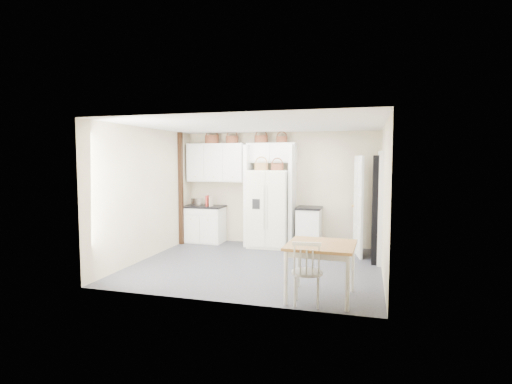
% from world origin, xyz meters
% --- Properties ---
extents(floor, '(4.50, 4.50, 0.00)m').
position_xyz_m(floor, '(0.00, 0.00, 0.00)').
color(floor, '#2A292C').
rests_on(floor, ground).
extents(ceiling, '(4.50, 4.50, 0.00)m').
position_xyz_m(ceiling, '(0.00, 0.00, 2.60)').
color(ceiling, white).
rests_on(ceiling, wall_back).
extents(wall_back, '(4.50, 0.00, 4.50)m').
position_xyz_m(wall_back, '(0.00, 2.00, 1.30)').
color(wall_back, '#BAA58C').
rests_on(wall_back, floor).
extents(wall_left, '(0.00, 4.00, 4.00)m').
position_xyz_m(wall_left, '(-2.25, 0.00, 1.30)').
color(wall_left, '#BAA58C').
rests_on(wall_left, floor).
extents(wall_right, '(0.00, 4.00, 4.00)m').
position_xyz_m(wall_right, '(2.25, 0.00, 1.30)').
color(wall_right, '#BAA58C').
rests_on(wall_right, floor).
extents(refrigerator, '(0.90, 0.72, 1.74)m').
position_xyz_m(refrigerator, '(-0.15, 1.63, 0.87)').
color(refrigerator, white).
rests_on(refrigerator, floor).
extents(base_cab_left, '(0.90, 0.57, 0.84)m').
position_xyz_m(base_cab_left, '(-1.76, 1.70, 0.42)').
color(base_cab_left, white).
rests_on(base_cab_left, floor).
extents(base_cab_right, '(0.50, 0.60, 0.89)m').
position_xyz_m(base_cab_right, '(0.74, 1.70, 0.44)').
color(base_cab_right, white).
rests_on(base_cab_right, floor).
extents(dining_table, '(0.98, 0.98, 0.78)m').
position_xyz_m(dining_table, '(1.36, -1.45, 0.39)').
color(dining_table, brown).
rests_on(dining_table, floor).
extents(windsor_chair, '(0.46, 0.43, 0.87)m').
position_xyz_m(windsor_chair, '(1.21, -1.75, 0.44)').
color(windsor_chair, white).
rests_on(windsor_chair, floor).
extents(counter_left, '(0.94, 0.61, 0.04)m').
position_xyz_m(counter_left, '(-1.76, 1.70, 0.86)').
color(counter_left, black).
rests_on(counter_left, base_cab_left).
extents(counter_right, '(0.54, 0.64, 0.04)m').
position_xyz_m(counter_right, '(0.74, 1.70, 0.91)').
color(counter_right, black).
rests_on(counter_right, base_cab_right).
extents(toaster, '(0.27, 0.18, 0.18)m').
position_xyz_m(toaster, '(-1.94, 1.68, 0.96)').
color(toaster, silver).
rests_on(toaster, counter_left).
extents(cookbook_red, '(0.06, 0.17, 0.25)m').
position_xyz_m(cookbook_red, '(-1.65, 1.62, 1.00)').
color(cookbook_red, '#AE2D25').
rests_on(cookbook_red, counter_left).
extents(cookbook_cream, '(0.05, 0.15, 0.22)m').
position_xyz_m(cookbook_cream, '(-1.56, 1.62, 0.98)').
color(cookbook_cream, beige).
rests_on(cookbook_cream, counter_left).
extents(basket_upper_b, '(0.33, 0.33, 0.19)m').
position_xyz_m(basket_upper_b, '(-1.61, 1.83, 2.45)').
color(basket_upper_b, brown).
rests_on(basket_upper_b, upper_cabinet).
extents(basket_upper_c, '(0.29, 0.29, 0.17)m').
position_xyz_m(basket_upper_c, '(-1.10, 1.83, 2.43)').
color(basket_upper_c, brown).
rests_on(basket_upper_c, upper_cabinet).
extents(basket_bridge_a, '(0.30, 0.30, 0.17)m').
position_xyz_m(basket_bridge_a, '(-0.40, 1.83, 2.44)').
color(basket_bridge_a, brown).
rests_on(basket_bridge_a, bridge_cabinet).
extents(basket_bridge_b, '(0.25, 0.25, 0.14)m').
position_xyz_m(basket_bridge_b, '(0.08, 1.83, 2.42)').
color(basket_bridge_b, brown).
rests_on(basket_bridge_b, bridge_cabinet).
extents(basket_fridge_a, '(0.31, 0.31, 0.16)m').
position_xyz_m(basket_fridge_a, '(-0.32, 1.53, 1.82)').
color(basket_fridge_a, brown).
rests_on(basket_fridge_a, refrigerator).
extents(basket_fridge_b, '(0.28, 0.28, 0.15)m').
position_xyz_m(basket_fridge_b, '(0.05, 1.53, 1.81)').
color(basket_fridge_b, brown).
rests_on(basket_fridge_b, refrigerator).
extents(upper_cabinet, '(1.40, 0.34, 0.90)m').
position_xyz_m(upper_cabinet, '(-1.50, 1.83, 1.90)').
color(upper_cabinet, white).
rests_on(upper_cabinet, wall_back).
extents(bridge_cabinet, '(1.12, 0.34, 0.45)m').
position_xyz_m(bridge_cabinet, '(-0.15, 1.83, 2.12)').
color(bridge_cabinet, white).
rests_on(bridge_cabinet, wall_back).
extents(fridge_panel_left, '(0.08, 0.60, 2.30)m').
position_xyz_m(fridge_panel_left, '(-0.66, 1.70, 1.15)').
color(fridge_panel_left, white).
rests_on(fridge_panel_left, floor).
extents(fridge_panel_right, '(0.08, 0.60, 2.30)m').
position_xyz_m(fridge_panel_right, '(0.36, 1.70, 1.15)').
color(fridge_panel_right, white).
rests_on(fridge_panel_right, floor).
extents(trim_post, '(0.09, 0.09, 2.60)m').
position_xyz_m(trim_post, '(-2.20, 1.35, 1.30)').
color(trim_post, black).
rests_on(trim_post, floor).
extents(doorway_void, '(0.18, 0.85, 2.05)m').
position_xyz_m(doorway_void, '(2.16, 1.00, 1.02)').
color(doorway_void, black).
rests_on(doorway_void, floor).
extents(door_slab, '(0.21, 0.79, 2.05)m').
position_xyz_m(door_slab, '(1.80, 1.33, 1.02)').
color(door_slab, white).
rests_on(door_slab, floor).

